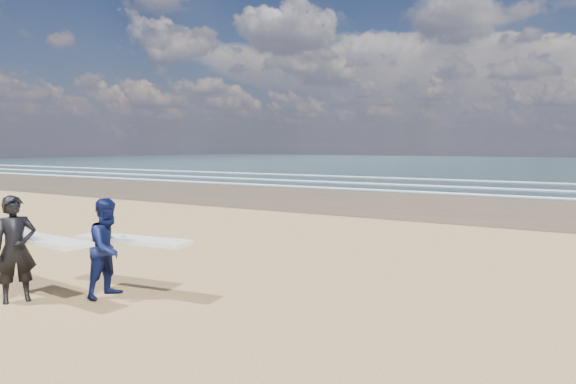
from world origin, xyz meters
The scene contains 2 objects.
surfer_near centered at (0.86, -0.11, 0.90)m, with size 2.24×1.09×1.77m.
surfer_far centered at (1.93, 0.87, 0.85)m, with size 2.25×1.16×1.69m.
Camera 1 is at (8.92, -5.08, 2.58)m, focal length 32.00 mm.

